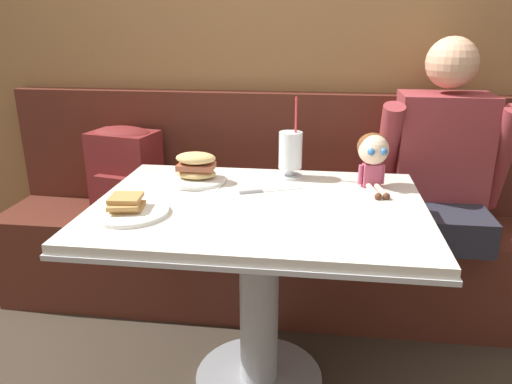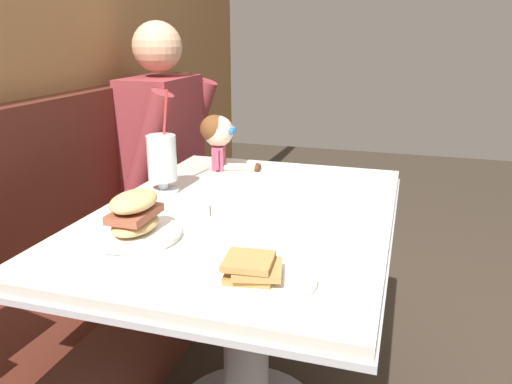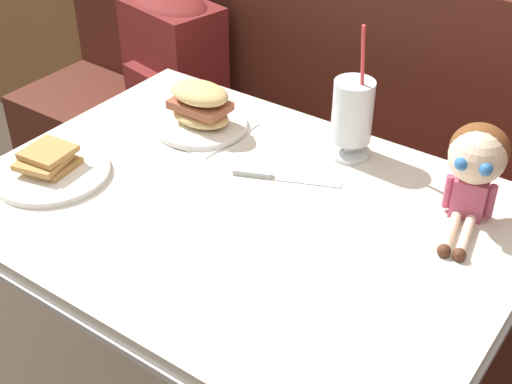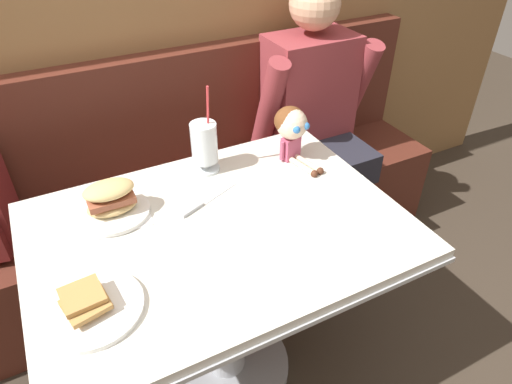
# 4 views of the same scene
# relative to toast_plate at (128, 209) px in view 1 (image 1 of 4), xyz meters

# --- Properties ---
(wood_panel_wall) EXTENTS (4.40, 0.08, 2.40)m
(wood_panel_wall) POSITION_rel_toast_plate_xyz_m (0.40, 1.02, 0.44)
(wood_panel_wall) COLOR olive
(wood_panel_wall) RESTS_ON ground
(booth_bench) EXTENTS (2.60, 0.48, 1.00)m
(booth_bench) POSITION_rel_toast_plate_xyz_m (0.40, 0.78, -0.43)
(booth_bench) COLOR #512319
(booth_bench) RESTS_ON ground
(diner_table) EXTENTS (1.11, 0.81, 0.74)m
(diner_table) POSITION_rel_toast_plate_xyz_m (0.40, 0.15, -0.21)
(diner_table) COLOR silver
(diner_table) RESTS_ON ground
(toast_plate) EXTENTS (0.25, 0.25, 0.06)m
(toast_plate) POSITION_rel_toast_plate_xyz_m (0.00, 0.00, 0.00)
(toast_plate) COLOR white
(toast_plate) RESTS_ON diner_table
(milkshake_glass) EXTENTS (0.10, 0.10, 0.32)m
(milkshake_glass) POSITION_rel_toast_plate_xyz_m (0.48, 0.45, 0.09)
(milkshake_glass) COLOR silver
(milkshake_glass) RESTS_ON diner_table
(sandwich_plate) EXTENTS (0.22, 0.22, 0.12)m
(sandwich_plate) POSITION_rel_toast_plate_xyz_m (0.14, 0.34, 0.03)
(sandwich_plate) COLOR white
(sandwich_plate) RESTS_ON diner_table
(butter_knife) EXTENTS (0.22, 0.11, 0.01)m
(butter_knife) POSITION_rel_toast_plate_xyz_m (0.39, 0.26, -0.01)
(butter_knife) COLOR silver
(butter_knife) RESTS_ON diner_table
(seated_doll) EXTENTS (0.13, 0.23, 0.20)m
(seated_doll) POSITION_rel_toast_plate_xyz_m (0.78, 0.38, 0.11)
(seated_doll) COLOR #B74C6B
(seated_doll) RESTS_ON diner_table
(backpack) EXTENTS (0.33, 0.29, 0.41)m
(backpack) POSITION_rel_toast_plate_xyz_m (-0.32, 0.75, -0.10)
(backpack) COLOR maroon
(backpack) RESTS_ON booth_bench
(diner_patron) EXTENTS (0.55, 0.48, 0.81)m
(diner_patron) POSITION_rel_toast_plate_xyz_m (1.11, 0.73, -0.01)
(diner_patron) COLOR maroon
(diner_patron) RESTS_ON booth_bench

